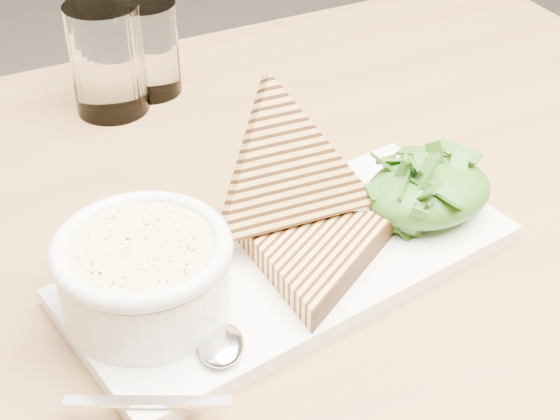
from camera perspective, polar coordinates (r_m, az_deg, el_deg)
name	(u,v)px	position (r m, az deg, el deg)	size (l,w,h in m)	color
table_top	(219,258)	(0.76, -4.10, -3.22)	(1.17, 0.78, 0.04)	olive
table_leg_br	(440,219)	(1.44, 10.61, -0.61)	(0.06, 0.06, 0.70)	olive
platter	(291,264)	(0.71, 0.75, -3.62)	(0.37, 0.17, 0.02)	white
soup_bowl	(145,282)	(0.65, -8.94, -4.72)	(0.13, 0.13, 0.05)	white
soup	(141,250)	(0.63, -9.20, -2.65)	(0.11, 0.11, 0.01)	beige
bowl_rim	(141,248)	(0.63, -9.21, -2.50)	(0.13, 0.13, 0.01)	white
sandwich_flat	(312,252)	(0.69, 2.15, -2.78)	(0.17, 0.17, 0.02)	tan
sandwich_lean	(287,174)	(0.70, 0.50, 2.39)	(0.17, 0.17, 0.09)	tan
salad_base	(428,191)	(0.75, 9.81, 1.23)	(0.12, 0.09, 0.04)	#153A11
arugula_pile	(429,187)	(0.75, 9.85, 1.53)	(0.11, 0.10, 0.05)	#3E6F1D
spoon_bowl	(221,345)	(0.62, -3.92, -8.94)	(0.03, 0.04, 0.01)	silver
spoon_handle	(147,402)	(0.59, -8.81, -12.48)	(0.11, 0.01, 0.00)	silver
glass_near	(107,59)	(0.92, -11.41, 9.84)	(0.08, 0.08, 0.12)	white
glass_far	(148,48)	(0.96, -8.79, 10.60)	(0.07, 0.07, 0.10)	white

